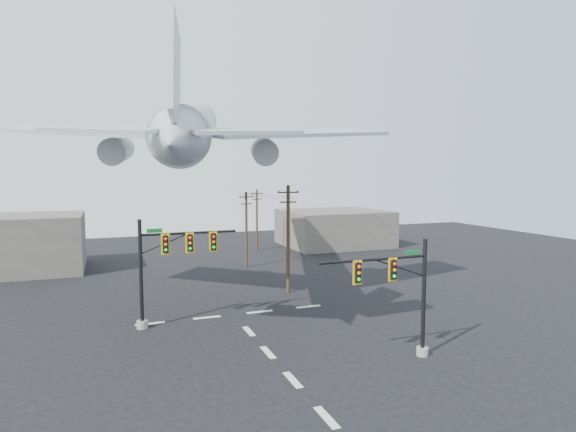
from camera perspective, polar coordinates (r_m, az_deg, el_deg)
name	(u,v)px	position (r m, az deg, el deg)	size (l,w,h in m)	color
ground	(293,380)	(25.82, 0.57, -18.87)	(120.00, 120.00, 0.00)	black
lane_markings	(261,345)	(30.48, -3.21, -14.98)	(14.00, 21.20, 0.01)	silver
signal_mast_near	(403,296)	(27.91, 13.46, -9.16)	(6.91, 0.75, 6.80)	gray
signal_mast_far	(166,266)	(33.86, -14.27, -5.75)	(6.90, 0.82, 7.41)	gray
utility_pole_a	(288,237)	(41.76, 0.02, -2.48)	(1.89, 0.31, 9.41)	#45311D
utility_pole_b	(246,228)	(53.23, -4.96, -1.42)	(1.68, 0.46, 8.35)	#45311D
utility_pole_c	(257,218)	(64.77, -3.71, -0.30)	(1.67, 0.39, 8.19)	#45311D
power_lines	(258,196)	(52.80, -3.61, 2.44)	(6.04, 22.95, 0.60)	black
airliner	(191,128)	(39.43, -11.37, 10.24)	(31.18, 33.39, 8.84)	#B2B8BE
building_right	(334,228)	(69.55, 5.46, -1.41)	(14.00, 12.00, 5.00)	#645F58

